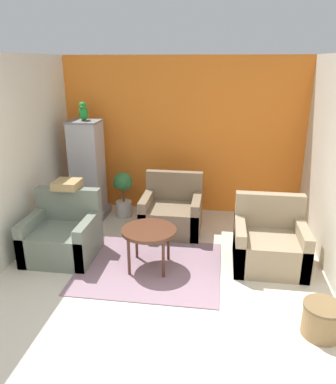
{
  "coord_description": "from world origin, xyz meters",
  "views": [
    {
      "loc": [
        0.63,
        -2.7,
        2.43
      ],
      "look_at": [
        0.0,
        1.65,
        0.88
      ],
      "focal_mm": 35.0,
      "sensor_mm": 36.0,
      "label": 1
    }
  ],
  "objects": [
    {
      "name": "ground_plane",
      "position": [
        0.0,
        0.0,
        0.0
      ],
      "size": [
        20.0,
        20.0,
        0.0
      ],
      "primitive_type": "plane",
      "color": "beige",
      "rests_on": "ground"
    },
    {
      "name": "wicker_basket",
      "position": [
        1.63,
        0.35,
        0.17
      ],
      "size": [
        0.37,
        0.37,
        0.32
      ],
      "color": "#A37F51",
      "rests_on": "ground_plane"
    },
    {
      "name": "parrot",
      "position": [
        -1.46,
        2.8,
        1.69
      ],
      "size": [
        0.13,
        0.24,
        0.29
      ],
      "color": "#1E842D",
      "rests_on": "birdcage"
    },
    {
      "name": "throw_pillow",
      "position": [
        -1.35,
        1.72,
        0.89
      ],
      "size": [
        0.33,
        0.33,
        0.1
      ],
      "color": "tan",
      "rests_on": "armchair_left"
    },
    {
      "name": "armchair_middle",
      "position": [
        -0.05,
        2.42,
        0.27
      ],
      "size": [
        0.86,
        0.78,
        0.84
      ],
      "color": "#7A664C",
      "rests_on": "ground_plane"
    },
    {
      "name": "wall_left",
      "position": [
        -1.97,
        1.65,
        1.26
      ],
      "size": [
        0.06,
        3.3,
        2.51
      ],
      "color": "beige",
      "rests_on": "ground_plane"
    },
    {
      "name": "area_rug",
      "position": [
        -0.18,
        1.3,
        0.01
      ],
      "size": [
        1.74,
        1.47,
        0.01
      ],
      "color": "gray",
      "rests_on": "ground_plane"
    },
    {
      "name": "armchair_left",
      "position": [
        -1.35,
        1.44,
        0.27
      ],
      "size": [
        0.86,
        0.78,
        0.84
      ],
      "color": "slate",
      "rests_on": "ground_plane"
    },
    {
      "name": "birdcage",
      "position": [
        -1.46,
        2.8,
        0.76
      ],
      "size": [
        0.56,
        0.56,
        1.56
      ],
      "color": "slate",
      "rests_on": "ground_plane"
    },
    {
      "name": "armchair_right",
      "position": [
        1.28,
        1.59,
        0.27
      ],
      "size": [
        0.86,
        0.78,
        0.84
      ],
      "color": "#9E896B",
      "rests_on": "ground_plane"
    },
    {
      "name": "potted_plant",
      "position": [
        -0.91,
        2.85,
        0.44
      ],
      "size": [
        0.33,
        0.3,
        0.75
      ],
      "color": "beige",
      "rests_on": "ground_plane"
    },
    {
      "name": "wall_back_accent",
      "position": [
        0.0,
        3.33,
        1.26
      ],
      "size": [
        4.0,
        0.06,
        2.51
      ],
      "color": "orange",
      "rests_on": "ground_plane"
    },
    {
      "name": "coffee_table",
      "position": [
        -0.18,
        1.3,
        0.47
      ],
      "size": [
        0.66,
        0.66,
        0.52
      ],
      "color": "#512D1E",
      "rests_on": "ground_plane"
    }
  ]
}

